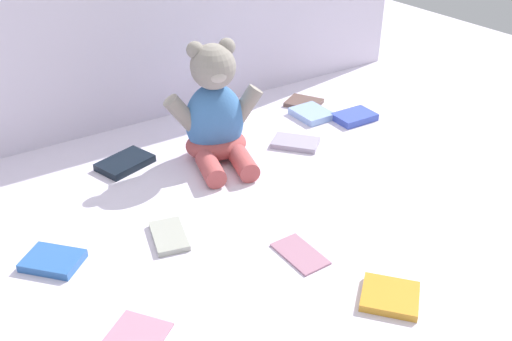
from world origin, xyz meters
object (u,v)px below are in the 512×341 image
Objects in this scene: book_case_3 at (125,163)px; book_case_5 at (354,117)px; book_case_0 at (304,103)px; book_case_1 at (169,236)px; book_case_7 at (296,143)px; book_case_8 at (390,296)px; book_case_2 at (53,261)px; book_case_9 at (300,253)px; book_case_4 at (312,114)px; book_case_6 at (134,339)px; teddy_bear at (215,117)px.

book_case_5 reaches higher than book_case_3.
book_case_1 is at bearing -179.51° from book_case_0.
book_case_5 reaches higher than book_case_7.
book_case_8 is (-0.45, -0.59, -0.00)m from book_case_5.
book_case_2 reaches higher than book_case_9.
book_case_7 is at bearing 53.25° from book_case_3.
book_case_4 is 1.04× the size of book_case_6.
book_case_2 is at bearing -31.00° from book_case_9.
book_case_6 is at bearing 28.29° from book_case_8.
book_case_7 reaches higher than book_case_9.
book_case_2 is 0.83× the size of book_case_3.
book_case_9 is (-0.45, -0.57, -0.00)m from book_case_0.
book_case_7 is at bearing 35.99° from book_case_1.
book_case_1 is 0.92× the size of book_case_7.
book_case_5 is 0.24m from book_case_7.
book_case_2 is (-0.22, 0.05, 0.00)m from book_case_1.
book_case_6 is (-0.87, -0.43, -0.01)m from book_case_5.
book_case_6 is at bearing -38.78° from book_case_3.
book_case_3 is 0.45m from book_case_7.
book_case_3 is at bearing 154.73° from book_case_0.
book_case_3 reaches higher than book_case_0.
book_case_2 is 0.96× the size of book_case_4.
book_case_3 is (0.04, 0.33, 0.00)m from book_case_1.
book_case_9 is (0.15, -0.52, -0.00)m from book_case_3.
teddy_bear is at bearing -99.16° from book_case_9.
book_case_7 is (-0.24, -0.03, -0.00)m from book_case_5.
book_case_5 is 0.96× the size of book_case_7.
teddy_bear reaches higher than book_case_2.
teddy_bear is at bearing 50.47° from book_case_3.
book_case_0 is at bearing -112.97° from book_case_4.
book_case_7 is (-0.18, -0.20, 0.00)m from book_case_0.
book_case_3 reaches higher than book_case_9.
book_case_4 is 0.93m from book_case_6.
book_case_5 is at bearing 10.96° from teddy_bear.
book_case_1 is 1.03× the size of book_case_6.
book_case_9 is at bearing -1.48° from book_case_3.
book_case_0 is 0.18m from book_case_5.
book_case_6 is (-0.21, -0.55, -0.01)m from book_case_3.
book_case_5 is at bearing -102.10° from book_case_0.
book_case_3 is 1.08× the size of book_case_7.
book_case_3 is 0.54m from book_case_9.
book_case_3 is 1.13× the size of book_case_9.
teddy_bear reaches higher than book_case_3.
book_case_2 is at bearing 7.20° from book_case_8.
book_case_6 is 1.08× the size of book_case_8.
teddy_bear is 0.46m from book_case_5.
book_case_9 is (0.36, 0.03, 0.00)m from book_case_6.
book_case_4 reaches higher than book_case_0.
book_case_3 is at bearing -3.14° from book_case_4.
book_case_9 is at bearing -23.66° from book_case_8.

